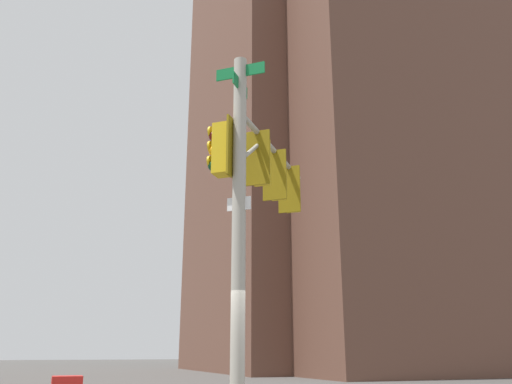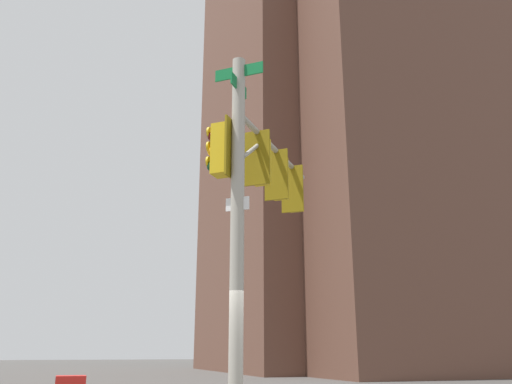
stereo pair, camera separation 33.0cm
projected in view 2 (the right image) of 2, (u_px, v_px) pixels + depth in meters
signal_pole_assembly at (258, 189)px, 10.67m from camera, size 3.50×3.32×6.96m
building_brick_nearside at (321, 143)px, 48.85m from camera, size 18.67×18.40×39.96m
building_brick_midblock at (386, 183)px, 43.47m from camera, size 20.71×19.07×29.57m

